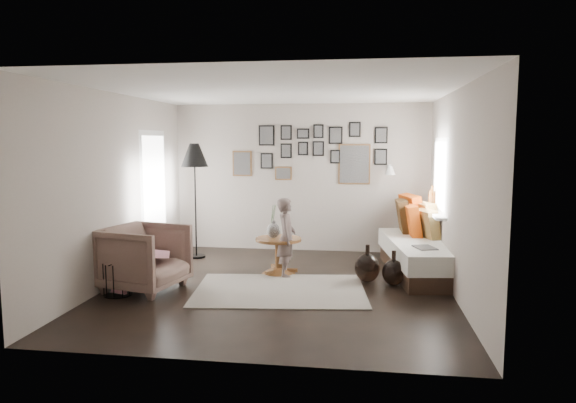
# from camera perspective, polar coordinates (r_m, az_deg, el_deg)

# --- Properties ---
(ground) EXTENTS (4.80, 4.80, 0.00)m
(ground) POSITION_cam_1_polar(r_m,az_deg,el_deg) (6.99, -1.00, -9.46)
(ground) COLOR black
(ground) RESTS_ON ground
(wall_back) EXTENTS (4.50, 0.00, 4.50)m
(wall_back) POSITION_cam_1_polar(r_m,az_deg,el_deg) (9.12, 1.37, 2.64)
(wall_back) COLOR #A69C91
(wall_back) RESTS_ON ground
(wall_front) EXTENTS (4.50, 0.00, 4.50)m
(wall_front) POSITION_cam_1_polar(r_m,az_deg,el_deg) (4.41, -5.96, -1.77)
(wall_front) COLOR #A69C91
(wall_front) RESTS_ON ground
(wall_left) EXTENTS (0.00, 4.80, 4.80)m
(wall_left) POSITION_cam_1_polar(r_m,az_deg,el_deg) (7.44, -18.40, 1.38)
(wall_left) COLOR #A69C91
(wall_left) RESTS_ON ground
(wall_right) EXTENTS (0.00, 4.80, 4.80)m
(wall_right) POSITION_cam_1_polar(r_m,az_deg,el_deg) (6.77, 18.15, 0.89)
(wall_right) COLOR #A69C91
(wall_right) RESTS_ON ground
(ceiling) EXTENTS (4.80, 4.80, 0.00)m
(ceiling) POSITION_cam_1_polar(r_m,az_deg,el_deg) (6.75, -1.04, 12.26)
(ceiling) COLOR white
(ceiling) RESTS_ON wall_back
(door_left) EXTENTS (0.00, 2.14, 2.14)m
(door_left) POSITION_cam_1_polar(r_m,az_deg,el_deg) (8.54, -14.67, 0.46)
(door_left) COLOR white
(door_left) RESTS_ON wall_left
(window_right) EXTENTS (0.15, 1.32, 1.30)m
(window_right) POSITION_cam_1_polar(r_m,az_deg,el_deg) (8.11, 15.90, -0.74)
(window_right) COLOR white
(window_right) RESTS_ON wall_right
(gallery_wall) EXTENTS (2.74, 0.03, 1.08)m
(gallery_wall) POSITION_cam_1_polar(r_m,az_deg,el_deg) (9.05, 3.18, 5.41)
(gallery_wall) COLOR brown
(gallery_wall) RESTS_ON wall_back
(wall_sconce) EXTENTS (0.18, 0.36, 0.16)m
(wall_sconce) POSITION_cam_1_polar(r_m,az_deg,el_deg) (8.79, 11.27, 3.42)
(wall_sconce) COLOR white
(wall_sconce) RESTS_ON wall_back
(rug) EXTENTS (2.37, 1.78, 0.01)m
(rug) POSITION_cam_1_polar(r_m,az_deg,el_deg) (6.83, -0.90, -9.81)
(rug) COLOR silver
(rug) RESTS_ON ground
(pedestal_table) EXTENTS (0.68, 0.68, 0.53)m
(pedestal_table) POSITION_cam_1_polar(r_m,az_deg,el_deg) (7.61, -1.05, -6.20)
(pedestal_table) COLOR brown
(pedestal_table) RESTS_ON ground
(vase) EXTENTS (0.19, 0.19, 0.49)m
(vase) POSITION_cam_1_polar(r_m,az_deg,el_deg) (7.56, -1.64, -2.92)
(vase) COLOR black
(vase) RESTS_ON pedestal_table
(candles) EXTENTS (0.12, 0.12, 0.25)m
(candles) POSITION_cam_1_polar(r_m,az_deg,el_deg) (7.52, -0.23, -3.18)
(candles) COLOR black
(candles) RESTS_ON pedestal_table
(daybed) EXTENTS (1.24, 2.35, 1.09)m
(daybed) POSITION_cam_1_polar(r_m,az_deg,el_deg) (7.92, 14.74, -5.20)
(daybed) COLOR black
(daybed) RESTS_ON ground
(magazine_on_daybed) EXTENTS (0.34, 0.39, 0.02)m
(magazine_on_daybed) POSITION_cam_1_polar(r_m,az_deg,el_deg) (7.24, 14.96, -4.97)
(magazine_on_daybed) COLOR black
(magazine_on_daybed) RESTS_ON daybed
(armchair) EXTENTS (1.13, 1.11, 0.86)m
(armchair) POSITION_cam_1_polar(r_m,az_deg,el_deg) (7.01, -15.62, -6.03)
(armchair) COLOR brown
(armchair) RESTS_ON ground
(armchair_cushion) EXTENTS (0.48, 0.49, 0.18)m
(armchair_cushion) POSITION_cam_1_polar(r_m,az_deg,el_deg) (7.04, -15.24, -5.57)
(armchair_cushion) COLOR white
(armchair_cushion) RESTS_ON armchair
(floor_lamp) EXTENTS (0.45, 0.45, 1.91)m
(floor_lamp) POSITION_cam_1_polar(r_m,az_deg,el_deg) (8.63, -10.35, 4.62)
(floor_lamp) COLOR black
(floor_lamp) RESTS_ON ground
(magazine_basket) EXTENTS (0.38, 0.38, 0.42)m
(magazine_basket) POSITION_cam_1_polar(r_m,az_deg,el_deg) (6.93, -18.41, -8.18)
(magazine_basket) COLOR black
(magazine_basket) RESTS_ON ground
(demijohn_large) EXTENTS (0.35, 0.35, 0.53)m
(demijohn_large) POSITION_cam_1_polar(r_m,az_deg,el_deg) (7.26, 8.80, -7.28)
(demijohn_large) COLOR black
(demijohn_large) RESTS_ON ground
(demijohn_small) EXTENTS (0.31, 0.31, 0.48)m
(demijohn_small) POSITION_cam_1_polar(r_m,az_deg,el_deg) (7.16, 11.63, -7.72)
(demijohn_small) COLOR black
(demijohn_small) RESTS_ON ground
(child) EXTENTS (0.30, 0.43, 1.14)m
(child) POSITION_cam_1_polar(r_m,az_deg,el_deg) (7.40, -0.17, -4.01)
(child) COLOR brown
(child) RESTS_ON ground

